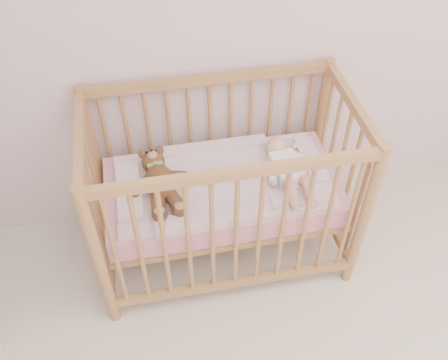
{
  "coord_description": "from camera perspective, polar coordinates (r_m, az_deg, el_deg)",
  "views": [
    {
      "loc": [
        -0.67,
        -0.19,
        2.42
      ],
      "look_at": [
        -0.33,
        1.55,
        0.62
      ],
      "focal_mm": 40.0,
      "sensor_mm": 36.0,
      "label": 1
    }
  ],
  "objects": [
    {
      "name": "teddy_bear",
      "position": [
        2.5,
        -7.31,
        -0.11
      ],
      "size": [
        0.4,
        0.52,
        0.13
      ],
      "primitive_type": null,
      "rotation": [
        0.0,
        0.0,
        0.13
      ],
      "color": "brown",
      "rests_on": "blanket"
    },
    {
      "name": "mattress",
      "position": [
        2.66,
        -0.21,
        -1.29
      ],
      "size": [
        1.22,
        0.62,
        0.13
      ],
      "primitive_type": "cube",
      "color": "pink",
      "rests_on": "crib"
    },
    {
      "name": "blanket",
      "position": [
        2.6,
        -0.21,
        -0.16
      ],
      "size": [
        1.1,
        0.58,
        0.06
      ],
      "primitive_type": null,
      "color": "#D2909F",
      "rests_on": "mattress"
    },
    {
      "name": "crib",
      "position": [
        2.64,
        -0.21,
        -1.07
      ],
      "size": [
        1.36,
        0.76,
        1.0
      ],
      "primitive_type": null,
      "color": "#AB7448",
      "rests_on": "floor"
    },
    {
      "name": "baby",
      "position": [
        2.6,
        7.16,
        1.7
      ],
      "size": [
        0.29,
        0.54,
        0.13
      ],
      "primitive_type": null,
      "rotation": [
        0.0,
        0.0,
        0.08
      ],
      "color": "white",
      "rests_on": "blanket"
    }
  ]
}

